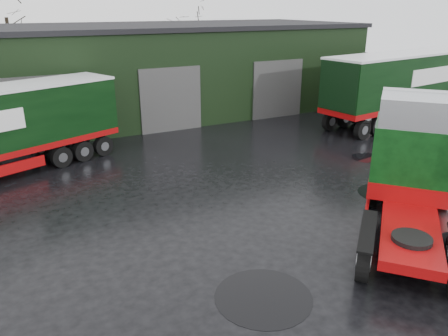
{
  "coord_description": "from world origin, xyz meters",
  "views": [
    {
      "loc": [
        -7.51,
        -11.64,
        7.53
      ],
      "look_at": [
        -0.31,
        2.26,
        1.7
      ],
      "focal_mm": 35.0,
      "sensor_mm": 36.0,
      "label": 1
    }
  ],
  "objects_px": {
    "warehouse": "(141,69)",
    "tree_back_b": "(188,46)",
    "lorry_right": "(405,87)",
    "tree_back_a": "(10,41)",
    "hero_tractor": "(416,179)"
  },
  "relations": [
    {
      "from": "warehouse",
      "to": "tree_back_a",
      "type": "distance_m",
      "value": 12.9
    },
    {
      "from": "warehouse",
      "to": "hero_tractor",
      "type": "distance_m",
      "value": 23.09
    },
    {
      "from": "warehouse",
      "to": "tree_back_b",
      "type": "height_order",
      "value": "tree_back_b"
    },
    {
      "from": "tree_back_b",
      "to": "tree_back_a",
      "type": "bearing_deg",
      "value": 180.0
    },
    {
      "from": "tree_back_b",
      "to": "hero_tractor",
      "type": "bearing_deg",
      "value": -100.53
    },
    {
      "from": "tree_back_a",
      "to": "tree_back_b",
      "type": "xyz_separation_m",
      "value": [
        16.0,
        0.0,
        -1.0
      ]
    },
    {
      "from": "hero_tractor",
      "to": "tree_back_a",
      "type": "height_order",
      "value": "tree_back_a"
    },
    {
      "from": "hero_tractor",
      "to": "warehouse",
      "type": "bearing_deg",
      "value": 142.8
    },
    {
      "from": "lorry_right",
      "to": "tree_back_b",
      "type": "relative_size",
      "value": 2.38
    },
    {
      "from": "hero_tractor",
      "to": "tree_back_b",
      "type": "bearing_deg",
      "value": 127.63
    },
    {
      "from": "lorry_right",
      "to": "warehouse",
      "type": "bearing_deg",
      "value": -134.59
    },
    {
      "from": "warehouse",
      "to": "lorry_right",
      "type": "relative_size",
      "value": 1.81
    },
    {
      "from": "hero_tractor",
      "to": "lorry_right",
      "type": "relative_size",
      "value": 0.42
    },
    {
      "from": "hero_tractor",
      "to": "lorry_right",
      "type": "xyz_separation_m",
      "value": [
        13.13,
        12.0,
        -0.01
      ]
    },
    {
      "from": "lorry_right",
      "to": "tree_back_a",
      "type": "relative_size",
      "value": 1.88
    }
  ]
}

